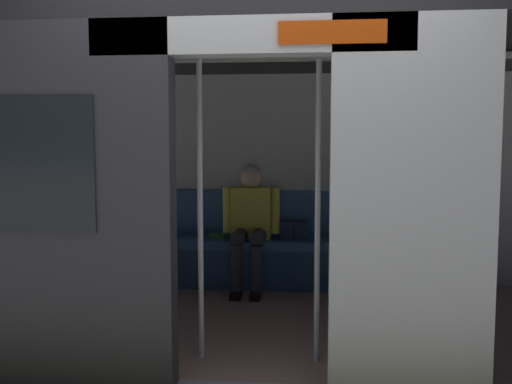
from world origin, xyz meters
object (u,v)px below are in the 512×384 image
(handbag, at_px, (294,230))
(grab_pole_far, at_px, (318,203))
(bench_seat, at_px, (276,251))
(grab_pole_door, at_px, (200,202))
(person_seated, at_px, (250,218))
(train_car, at_px, (262,135))
(book, at_px, (217,236))

(handbag, height_order, grab_pole_far, grab_pole_far)
(bench_seat, distance_m, grab_pole_door, 2.00)
(bench_seat, relative_size, grab_pole_door, 1.38)
(person_seated, distance_m, grab_pole_far, 1.92)
(grab_pole_door, bearing_deg, person_seated, -94.09)
(train_car, distance_m, grab_pole_far, 0.97)
(train_car, bearing_deg, handbag, -100.90)
(grab_pole_door, bearing_deg, handbag, -106.02)
(bench_seat, height_order, grab_pole_door, grab_pole_door)
(bench_seat, xyz_separation_m, grab_pole_far, (-0.38, 1.83, 0.67))
(train_car, relative_size, bench_seat, 2.24)
(person_seated, xyz_separation_m, book, (0.34, -0.12, -0.20))
(handbag, height_order, grab_pole_door, grab_pole_door)
(handbag, xyz_separation_m, grab_pole_far, (-0.21, 1.88, 0.47))
(bench_seat, xyz_separation_m, grab_pole_door, (0.38, 1.85, 0.67))
(book, relative_size, grab_pole_far, 0.11)
(train_car, height_order, handbag, train_car)
(train_car, height_order, person_seated, train_car)
(person_seated, relative_size, handbag, 4.64)
(bench_seat, bearing_deg, train_car, 87.39)
(bench_seat, bearing_deg, grab_pole_far, 101.59)
(train_car, distance_m, grab_pole_door, 0.94)
(handbag, bearing_deg, grab_pole_door, 73.98)
(train_car, xyz_separation_m, person_seated, (0.20, -1.03, -0.78))
(book, height_order, grab_pole_far, grab_pole_far)
(person_seated, relative_size, grab_pole_door, 0.58)
(train_car, distance_m, handbag, 1.46)
(book, relative_size, grab_pole_door, 0.11)
(grab_pole_door, distance_m, grab_pole_far, 0.75)
(bench_seat, bearing_deg, person_seated, 11.81)
(train_car, bearing_deg, person_seated, -79.10)
(person_seated, relative_size, book, 5.48)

